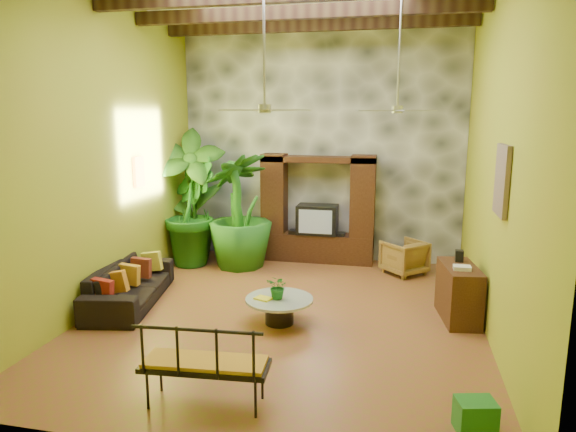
% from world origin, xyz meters
% --- Properties ---
extents(ground, '(7.00, 7.00, 0.00)m').
position_xyz_m(ground, '(0.00, 0.00, 0.00)').
color(ground, brown).
rests_on(ground, ground).
extents(back_wall, '(6.00, 0.02, 5.00)m').
position_xyz_m(back_wall, '(0.00, 3.50, 2.50)').
color(back_wall, '#97AD27').
rests_on(back_wall, ground).
extents(left_wall, '(0.02, 7.00, 5.00)m').
position_xyz_m(left_wall, '(-3.00, 0.00, 2.50)').
color(left_wall, '#97AD27').
rests_on(left_wall, ground).
extents(right_wall, '(0.02, 7.00, 5.00)m').
position_xyz_m(right_wall, '(3.00, 0.00, 2.50)').
color(right_wall, '#97AD27').
rests_on(right_wall, ground).
extents(stone_accent_wall, '(5.98, 0.10, 4.98)m').
position_xyz_m(stone_accent_wall, '(0.00, 3.44, 2.50)').
color(stone_accent_wall, '#3F4247').
rests_on(stone_accent_wall, ground).
extents(entertainment_center, '(2.40, 0.55, 2.30)m').
position_xyz_m(entertainment_center, '(0.00, 3.14, 0.97)').
color(entertainment_center, black).
rests_on(entertainment_center, ground).
extents(ceiling_fan_front, '(1.28, 1.28, 1.86)m').
position_xyz_m(ceiling_fan_front, '(-0.20, -0.40, 3.40)').
color(ceiling_fan_front, '#A3A3A7').
rests_on(ceiling_fan_front, ceiling).
extents(ceiling_fan_back, '(1.28, 1.28, 1.86)m').
position_xyz_m(ceiling_fan_back, '(1.60, 1.20, 3.40)').
color(ceiling_fan_back, '#A3A3A7').
rests_on(ceiling_fan_back, ceiling).
extents(wall_art_mask, '(0.06, 0.32, 0.55)m').
position_xyz_m(wall_art_mask, '(-2.96, 1.00, 2.10)').
color(wall_art_mask, yellow).
rests_on(wall_art_mask, left_wall).
extents(wall_art_painting, '(0.06, 0.70, 0.90)m').
position_xyz_m(wall_art_painting, '(2.96, -0.60, 2.30)').
color(wall_art_painting, '#235981').
rests_on(wall_art_painting, right_wall).
extents(sofa, '(1.30, 2.42, 0.67)m').
position_xyz_m(sofa, '(-2.65, -0.07, 0.33)').
color(sofa, black).
rests_on(sofa, ground).
extents(wicker_armchair, '(1.03, 1.03, 0.67)m').
position_xyz_m(wicker_armchair, '(1.84, 2.60, 0.34)').
color(wicker_armchair, olive).
rests_on(wicker_armchair, ground).
extents(tall_plant_a, '(1.74, 1.43, 2.84)m').
position_xyz_m(tall_plant_a, '(-2.64, 2.58, 1.42)').
color(tall_plant_a, '#2A5F19').
rests_on(tall_plant_a, ground).
extents(tall_plant_b, '(1.42, 1.55, 2.28)m').
position_xyz_m(tall_plant_b, '(-2.59, 2.37, 1.14)').
color(tall_plant_b, '#195817').
rests_on(tall_plant_b, ground).
extents(tall_plant_c, '(1.81, 1.81, 2.37)m').
position_xyz_m(tall_plant_c, '(-1.50, 2.37, 1.19)').
color(tall_plant_c, '#23691B').
rests_on(tall_plant_c, ground).
extents(coffee_table, '(1.02, 1.02, 0.40)m').
position_xyz_m(coffee_table, '(-0.01, -0.36, 0.26)').
color(coffee_table, black).
rests_on(coffee_table, ground).
extents(centerpiece_plant, '(0.41, 0.38, 0.37)m').
position_xyz_m(centerpiece_plant, '(-0.02, -0.38, 0.58)').
color(centerpiece_plant, '#185C1D').
rests_on(centerpiece_plant, coffee_table).
extents(yellow_tray, '(0.29, 0.25, 0.03)m').
position_xyz_m(yellow_tray, '(-0.23, -0.45, 0.41)').
color(yellow_tray, yellow).
rests_on(yellow_tray, coffee_table).
extents(iron_bench, '(1.42, 0.61, 0.57)m').
position_xyz_m(iron_bench, '(-0.28, -2.76, 0.55)').
color(iron_bench, black).
rests_on(iron_bench, ground).
extents(side_console, '(0.63, 1.13, 0.86)m').
position_xyz_m(side_console, '(2.65, 0.39, 0.43)').
color(side_console, '#3E2613').
rests_on(side_console, ground).
extents(green_bin, '(0.44, 0.37, 0.33)m').
position_xyz_m(green_bin, '(2.53, -2.57, 0.17)').
color(green_bin, '#1B6532').
rests_on(green_bin, ground).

